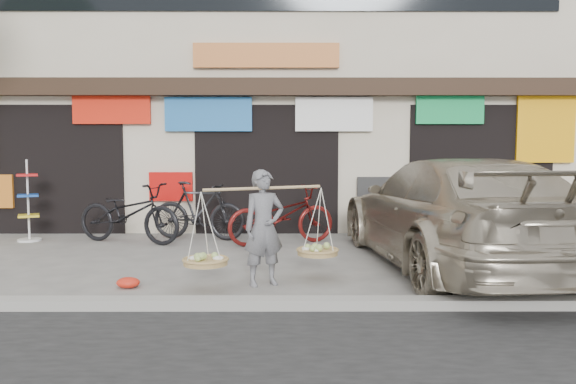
{
  "coord_description": "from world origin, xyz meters",
  "views": [
    {
      "loc": [
        0.41,
        -8.27,
        1.86
      ],
      "look_at": [
        0.44,
        0.9,
        1.09
      ],
      "focal_mm": 35.0,
      "sensor_mm": 36.0,
      "label": 1
    }
  ],
  "objects_px": {
    "suv": "(452,213)",
    "display_rack": "(28,208)",
    "bike_2": "(281,215)",
    "street_vendor": "(264,233)",
    "bike_0": "(129,213)",
    "bike_1": "(199,211)"
  },
  "relations": [
    {
      "from": "suv",
      "to": "street_vendor",
      "type": "bearing_deg",
      "value": 15.85
    },
    {
      "from": "display_rack",
      "to": "street_vendor",
      "type": "bearing_deg",
      "value": -36.35
    },
    {
      "from": "bike_2",
      "to": "bike_1",
      "type": "bearing_deg",
      "value": 51.67
    },
    {
      "from": "bike_2",
      "to": "display_rack",
      "type": "distance_m",
      "value": 4.93
    },
    {
      "from": "bike_2",
      "to": "suv",
      "type": "distance_m",
      "value": 3.31
    },
    {
      "from": "suv",
      "to": "display_rack",
      "type": "distance_m",
      "value": 7.91
    },
    {
      "from": "street_vendor",
      "to": "bike_1",
      "type": "distance_m",
      "value": 3.9
    },
    {
      "from": "bike_0",
      "to": "bike_2",
      "type": "distance_m",
      "value": 2.91
    },
    {
      "from": "bike_2",
      "to": "display_rack",
      "type": "relative_size",
      "value": 1.32
    },
    {
      "from": "street_vendor",
      "to": "display_rack",
      "type": "xyz_separation_m",
      "value": [
        -4.71,
        3.47,
        -0.07
      ]
    },
    {
      "from": "street_vendor",
      "to": "suv",
      "type": "height_order",
      "value": "suv"
    },
    {
      "from": "street_vendor",
      "to": "bike_2",
      "type": "relative_size",
      "value": 0.97
    },
    {
      "from": "suv",
      "to": "bike_0",
      "type": "bearing_deg",
      "value": -26.71
    },
    {
      "from": "bike_0",
      "to": "suv",
      "type": "bearing_deg",
      "value": -91.15
    },
    {
      "from": "bike_2",
      "to": "street_vendor",
      "type": "bearing_deg",
      "value": 155.23
    },
    {
      "from": "bike_1",
      "to": "suv",
      "type": "xyz_separation_m",
      "value": [
        4.27,
        -2.49,
        0.26
      ]
    },
    {
      "from": "street_vendor",
      "to": "display_rack",
      "type": "height_order",
      "value": "display_rack"
    },
    {
      "from": "suv",
      "to": "display_rack",
      "type": "relative_size",
      "value": 3.77
    },
    {
      "from": "bike_1",
      "to": "suv",
      "type": "distance_m",
      "value": 4.95
    },
    {
      "from": "street_vendor",
      "to": "suv",
      "type": "distance_m",
      "value": 3.05
    },
    {
      "from": "bike_1",
      "to": "bike_2",
      "type": "xyz_separation_m",
      "value": [
        1.64,
        -0.51,
        -0.03
      ]
    },
    {
      "from": "bike_0",
      "to": "display_rack",
      "type": "xyz_separation_m",
      "value": [
        -2.01,
        0.23,
        0.06
      ]
    }
  ]
}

